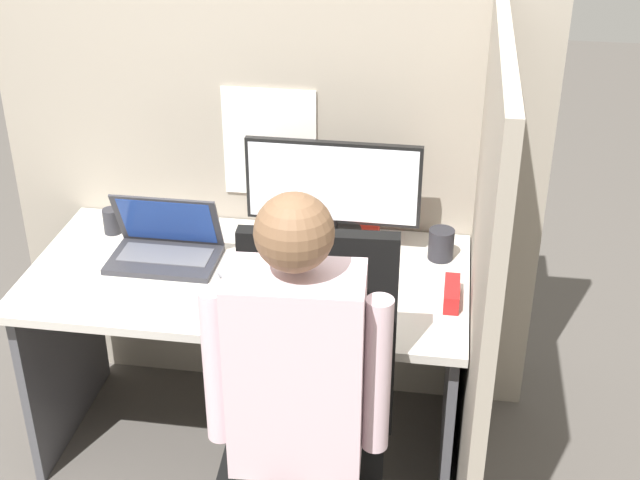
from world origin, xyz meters
TOP-DOWN VIEW (x-y plane):
  - cubicle_panel_back at (0.00, 0.78)m, footprint 1.97×0.05m
  - cubicle_panel_right at (0.76, 0.30)m, footprint 0.04×1.41m
  - desk at (0.00, 0.38)m, footprint 1.47×0.76m
  - paper_box at (0.26, 0.59)m, footprint 0.31×0.25m
  - monitor at (0.26, 0.59)m, footprint 0.60×0.20m
  - laptop at (-0.29, 0.42)m, footprint 0.36×0.23m
  - mouse at (-0.05, 0.33)m, footprint 0.07×0.04m
  - stapler at (0.68, 0.30)m, footprint 0.05×0.16m
  - carrot_toy at (0.12, 0.18)m, footprint 0.04×0.16m
  - office_chair at (0.30, -0.20)m, footprint 0.53×0.56m
  - person at (0.29, -0.38)m, footprint 0.48×0.47m
  - coffee_mug at (0.63, 0.58)m, footprint 0.09×0.09m
  - pen_cup at (-0.54, 0.58)m, footprint 0.06×0.06m

SIDE VIEW (x-z plane):
  - desk at x=0.00m, z-range 0.19..0.92m
  - office_chair at x=0.30m, z-range 0.01..1.15m
  - mouse at x=-0.05m, z-range 0.73..0.77m
  - carrot_toy at x=0.12m, z-range 0.73..0.78m
  - stapler at x=0.68m, z-range 0.73..0.79m
  - paper_box at x=0.26m, z-range 0.73..0.80m
  - pen_cup at x=-0.54m, z-range 0.73..0.83m
  - laptop at x=-0.29m, z-range 0.66..0.90m
  - coffee_mug at x=0.63m, z-range 0.73..0.84m
  - person at x=0.29m, z-range 0.11..1.48m
  - cubicle_panel_right at x=0.76m, z-range 0.00..1.62m
  - cubicle_panel_back at x=0.00m, z-range 0.00..1.62m
  - monitor at x=0.26m, z-range 0.80..1.14m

